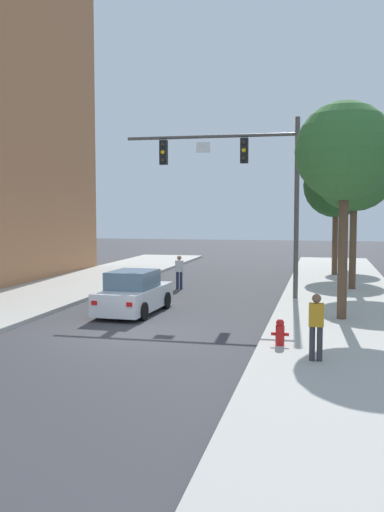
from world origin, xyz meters
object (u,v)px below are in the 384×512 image
at_px(traffic_signal_mast, 246,173).
at_px(pedestrian_sidewalk_right_walker, 316,324).
at_px(street_tree_nearest, 345,152).
at_px(pedestrian_crossing_road, 179,271).
at_px(street_tree_second, 354,170).
at_px(street_tree_farthest, 343,178).
at_px(fire_hydrant, 280,332).
at_px(street_tree_third, 336,186).
at_px(car_lead_white, 134,294).

xyz_separation_m(traffic_signal_mast, pedestrian_sidewalk_right_walker, (3.10, -10.31, -4.32)).
bearing_deg(street_tree_nearest, pedestrian_crossing_road, 136.27).
bearing_deg(street_tree_second, street_tree_farthest, 90.80).
height_order(fire_hydrant, street_tree_third, street_tree_third).
distance_m(fire_hydrant, street_tree_farthest, 24.82).
bearing_deg(pedestrian_crossing_road, car_lead_white, -90.19).
relative_size(pedestrian_sidewalk_right_walker, fire_hydrant, 2.28).
relative_size(pedestrian_crossing_road, fire_hydrant, 2.28).
relative_size(fire_hydrant, street_tree_nearest, 0.10).
xyz_separation_m(pedestrian_crossing_road, street_tree_second, (8.15, 0.88, 4.79)).
distance_m(traffic_signal_mast, street_tree_third, 10.47).
bearing_deg(pedestrian_crossing_road, street_tree_nearest, -43.73).
bearing_deg(pedestrian_crossing_road, pedestrian_sidewalk_right_walker, -62.85).
bearing_deg(pedestrian_sidewalk_right_walker, pedestrian_crossing_road, 117.15).
relative_size(car_lead_white, fire_hydrant, 5.99).
bearing_deg(traffic_signal_mast, car_lead_white, -130.61).
relative_size(street_tree_third, street_tree_farthest, 0.94).
distance_m(traffic_signal_mast, street_tree_second, 5.82).
bearing_deg(fire_hydrant, street_tree_second, 78.75).
height_order(fire_hydrant, street_tree_nearest, street_tree_nearest).
xyz_separation_m(traffic_signal_mast, street_tree_nearest, (3.88, -4.44, 0.35)).
height_order(pedestrian_crossing_road, street_tree_second, street_tree_second).
height_order(street_tree_nearest, street_tree_third, street_tree_nearest).
distance_m(pedestrian_crossing_road, street_tree_nearest, 11.37).
xyz_separation_m(traffic_signal_mast, street_tree_third, (3.90, 9.71, -0.13)).
bearing_deg(pedestrian_sidewalk_right_walker, street_tree_second, 83.84).
xyz_separation_m(street_tree_nearest, street_tree_third, (0.02, 14.15, -0.48)).
relative_size(fire_hydrant, street_tree_second, 0.10).
bearing_deg(traffic_signal_mast, street_tree_farthest, 73.81).
bearing_deg(pedestrian_sidewalk_right_walker, street_tree_third, 87.71).
distance_m(car_lead_white, pedestrian_sidewalk_right_walker, 9.07).
height_order(pedestrian_sidewalk_right_walker, street_tree_third, street_tree_third).
bearing_deg(fire_hydrant, car_lead_white, 140.81).
height_order(traffic_signal_mast, pedestrian_sidewalk_right_walker, traffic_signal_mast).
distance_m(pedestrian_crossing_road, street_tree_second, 9.50).
distance_m(street_tree_nearest, street_tree_farthest, 19.71).
height_order(car_lead_white, street_tree_second, street_tree_second).
xyz_separation_m(traffic_signal_mast, fire_hydrant, (2.13, -8.83, -4.88)).
xyz_separation_m(pedestrian_crossing_road, street_tree_third, (7.46, 7.03, 4.34)).
height_order(traffic_signal_mast, street_tree_nearest, traffic_signal_mast).
bearing_deg(street_tree_third, car_lead_white, -118.31).
distance_m(car_lead_white, street_tree_nearest, 8.99).
bearing_deg(street_tree_third, fire_hydrant, -95.45).
bearing_deg(street_tree_second, pedestrian_crossing_road, -173.83).
distance_m(traffic_signal_mast, fire_hydrant, 10.31).
xyz_separation_m(pedestrian_sidewalk_right_walker, street_tree_nearest, (0.78, 5.87, 4.67)).
height_order(pedestrian_crossing_road, street_tree_nearest, street_tree_nearest).
distance_m(pedestrian_sidewalk_right_walker, street_tree_second, 14.70).
height_order(pedestrian_crossing_road, street_tree_farthest, street_tree_farthest).
distance_m(fire_hydrant, street_tree_nearest, 7.04).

